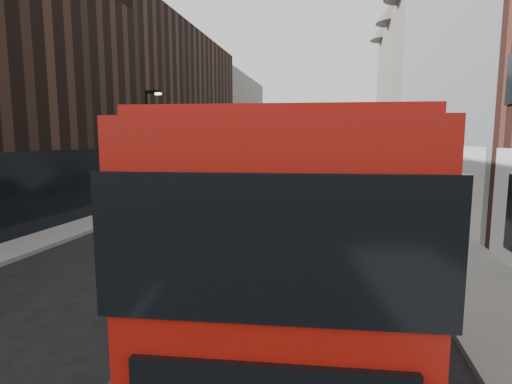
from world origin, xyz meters
The scene contains 13 objects.
ground centered at (0.00, 0.00, 0.00)m, with size 140.00×140.00×0.00m, color black.
sidewalk_right centered at (7.50, 25.00, 0.07)m, with size 3.00×80.00×0.15m, color slate.
sidewalk_left centered at (-8.00, 25.00, 0.07)m, with size 2.00×80.00×0.15m, color slate.
building_modern_block centered at (11.47, 21.00, 9.90)m, with size 5.03×22.00×20.00m.
building_victorian centered at (11.38, 44.00, 9.66)m, with size 6.50×24.00×21.00m.
building_left_mid centered at (-11.50, 30.00, 7.00)m, with size 5.00×24.00×14.00m, color black.
building_left_far centered at (-11.50, 52.00, 6.50)m, with size 5.00×20.00×13.00m, color #605B55.
street_lamp centered at (-8.22, 18.00, 4.18)m, with size 1.06×0.22×7.00m.
red_bus centered at (2.68, 2.14, 2.40)m, with size 3.41×10.88×4.33m.
grey_bus centered at (1.96, 46.19, 1.71)m, with size 3.05×10.04×3.20m.
car_a centered at (2.02, 17.83, 0.78)m, with size 1.84×4.58×1.56m, color black.
car_b centered at (0.73, 21.65, 0.78)m, with size 1.66×4.76×1.57m, color #919498.
car_c centered at (2.68, 26.25, 0.63)m, with size 1.78×4.37×1.27m, color black.
Camera 1 is at (3.54, -5.76, 4.08)m, focal length 28.00 mm.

